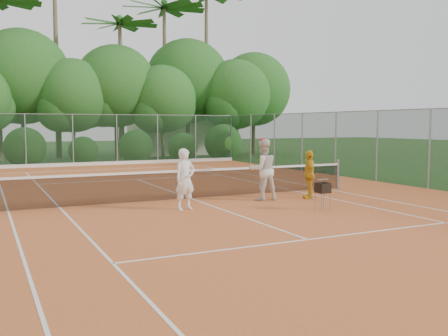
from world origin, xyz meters
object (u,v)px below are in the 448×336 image
at_px(ball_hopper, 323,188).
at_px(player_yellow, 309,174).
at_px(player_white, 185,179).
at_px(player_center_grp, 263,169).

bearing_deg(ball_hopper, player_yellow, 40.37).
xyz_separation_m(player_white, ball_hopper, (3.48, -1.74, -0.26)).
height_order(player_yellow, ball_hopper, player_yellow).
distance_m(player_white, player_yellow, 4.44).
bearing_deg(ball_hopper, player_white, 129.40).
xyz_separation_m(player_white, player_center_grp, (2.89, 0.60, 0.11)).
xyz_separation_m(player_yellow, ball_hopper, (-0.96, -1.99, -0.18)).
height_order(player_center_grp, ball_hopper, player_center_grp).
relative_size(player_white, player_center_grp, 0.87).
xyz_separation_m(player_center_grp, player_yellow, (1.54, -0.35, -0.20)).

